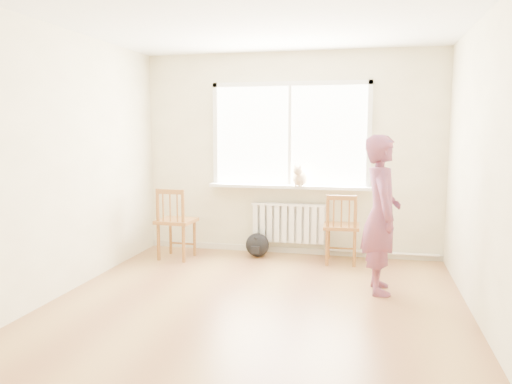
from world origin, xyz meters
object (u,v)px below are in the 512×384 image
Objects in this scene: chair_right at (341,229)px; backpack at (257,245)px; person at (381,214)px; chair_left at (175,223)px; cat at (300,177)px.

chair_right reaches higher than backpack.
chair_right is 1.16m from person.
chair_left is 0.57× the size of person.
person is at bearing -35.50° from backpack.
chair_right is (2.13, 0.24, -0.02)m from chair_left.
chair_left is at bearing 66.63° from person.
chair_right is 0.86m from cat.
cat is (-1.01, 1.21, 0.25)m from person.
chair_right is 2.03× the size of cat.
chair_left is 1.74m from cat.
cat is at bearing -160.40° from chair_left.
chair_left is at bearing -161.08° from backpack.
cat is (1.57, 0.45, 0.60)m from chair_left.
cat is at bearing 10.69° from backpack.
chair_left is 2.14m from chair_right.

